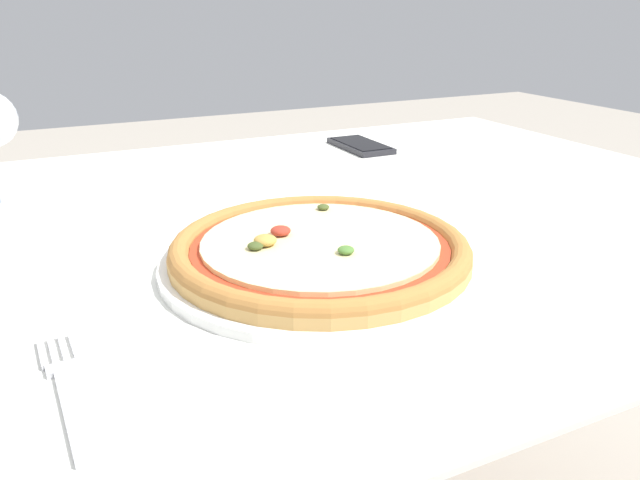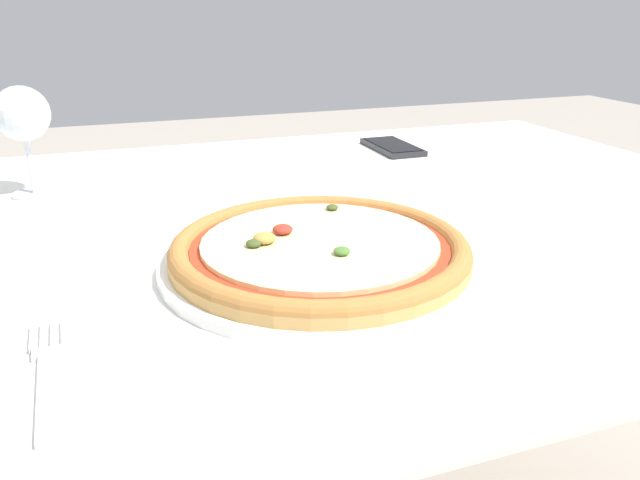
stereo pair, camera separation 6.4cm
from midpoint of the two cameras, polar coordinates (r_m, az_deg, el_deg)
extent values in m
cube|color=brown|center=(0.84, 3.85, 1.12)|extent=(1.16, 0.85, 0.04)
cube|color=silver|center=(0.83, 3.88, 2.48)|extent=(1.26, 0.95, 0.01)
cylinder|color=brown|center=(1.52, 16.25, -5.53)|extent=(0.06, 0.06, 0.72)
cylinder|color=white|center=(0.65, 2.82, -2.10)|extent=(0.33, 0.33, 0.01)
cylinder|color=tan|center=(0.65, 2.84, -1.21)|extent=(0.31, 0.31, 0.01)
torus|color=#B27538|center=(0.65, 2.85, -0.72)|extent=(0.31, 0.31, 0.02)
cylinder|color=#BC381E|center=(0.65, 2.85, -0.59)|extent=(0.27, 0.27, 0.00)
cylinder|color=beige|center=(0.65, 2.86, -0.26)|extent=(0.25, 0.25, 0.00)
ellipsoid|color=#425123|center=(0.63, -3.16, -0.36)|extent=(0.02, 0.02, 0.01)
ellipsoid|color=#A83323|center=(0.66, -0.66, 0.94)|extent=(0.02, 0.02, 0.01)
ellipsoid|color=#425123|center=(0.74, 3.64, 2.96)|extent=(0.01, 0.01, 0.01)
ellipsoid|color=#4C7A33|center=(0.61, 5.04, -1.07)|extent=(0.02, 0.02, 0.01)
ellipsoid|color=#BC9342|center=(0.63, -2.21, 0.12)|extent=(0.02, 0.02, 0.01)
cube|color=silver|center=(0.48, -20.09, -13.40)|extent=(0.02, 0.11, 0.00)
cube|color=silver|center=(0.53, -20.44, -9.76)|extent=(0.02, 0.01, 0.00)
cube|color=silver|center=(0.56, -21.82, -8.44)|extent=(0.01, 0.05, 0.00)
cube|color=silver|center=(0.56, -20.99, -8.34)|extent=(0.01, 0.05, 0.00)
cube|color=silver|center=(0.56, -20.17, -8.23)|extent=(0.01, 0.05, 0.00)
cube|color=silver|center=(0.56, -19.34, -8.12)|extent=(0.01, 0.05, 0.00)
cylinder|color=silver|center=(0.97, -22.88, 3.89)|extent=(0.06, 0.06, 0.00)
cylinder|color=silver|center=(0.96, -23.23, 6.30)|extent=(0.01, 0.01, 0.08)
sphere|color=silver|center=(0.95, -23.87, 10.52)|extent=(0.08, 0.08, 0.08)
cube|color=#232328|center=(1.18, 8.20, 8.39)|extent=(0.07, 0.14, 0.01)
cube|color=black|center=(1.18, 8.21, 8.65)|extent=(0.06, 0.13, 0.00)
camera|label=1|loc=(0.03, -87.14, 1.11)|focal=35.00mm
camera|label=2|loc=(0.03, 92.86, -1.11)|focal=35.00mm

